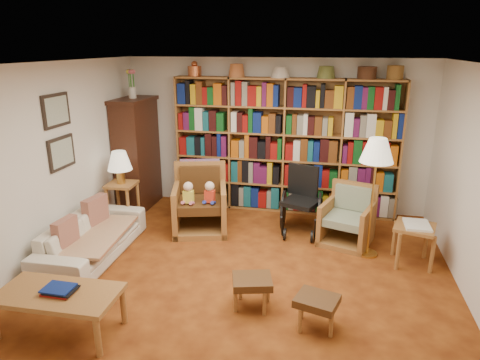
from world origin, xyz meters
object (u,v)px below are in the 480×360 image
(side_table_lamp, at_px, (122,194))
(footstool_a, at_px, (252,283))
(side_table_papers, at_px, (414,232))
(wheelchair, at_px, (301,202))
(coffee_table, at_px, (58,296))
(footstool_b, at_px, (317,303))
(armchair_leather, at_px, (202,202))
(floor_lamp, at_px, (377,155))
(armchair_sage, at_px, (346,220))
(sofa, at_px, (92,238))

(side_table_lamp, bearing_deg, footstool_a, -36.61)
(footstool_a, bearing_deg, side_table_papers, 37.02)
(wheelchair, xyz_separation_m, coffee_table, (-2.09, -2.92, -0.06))
(footstool_b, bearing_deg, footstool_a, 163.24)
(wheelchair, bearing_deg, armchair_leather, -171.72)
(side_table_lamp, xyz_separation_m, side_table_papers, (4.19, -0.39, -0.05))
(side_table_lamp, distance_m, floor_lamp, 3.77)
(armchair_sage, bearing_deg, side_table_lamp, -177.58)
(side_table_papers, relative_size, coffee_table, 0.49)
(side_table_papers, bearing_deg, footstool_a, -142.98)
(armchair_leather, xyz_separation_m, footstool_a, (1.14, -1.91, -0.12))
(footstool_b, relative_size, coffee_table, 0.40)
(side_table_lamp, xyz_separation_m, floor_lamp, (3.66, -0.25, 0.88))
(armchair_sage, bearing_deg, wheelchair, 161.85)
(side_table_papers, bearing_deg, coffee_table, -148.67)
(sofa, xyz_separation_m, floor_lamp, (3.56, 0.83, 1.10))
(sofa, relative_size, side_table_lamp, 2.75)
(coffee_table, bearing_deg, side_table_lamp, 103.74)
(sofa, relative_size, side_table_papers, 3.19)
(side_table_lamp, distance_m, coffee_table, 2.64)
(side_table_papers, bearing_deg, side_table_lamp, 174.68)
(armchair_leather, height_order, wheelchair, armchair_leather)
(sofa, distance_m, side_table_papers, 4.15)
(wheelchair, bearing_deg, armchair_sage, -18.15)
(armchair_sage, xyz_separation_m, side_table_papers, (0.81, -0.53, 0.13))
(sofa, xyz_separation_m, side_table_papers, (4.09, 0.69, 0.17))
(side_table_lamp, xyz_separation_m, footstool_b, (3.06, -1.97, -0.22))
(sofa, xyz_separation_m, side_table_lamp, (-0.10, 1.08, 0.22))
(footstool_a, bearing_deg, floor_lamp, 49.50)
(wheelchair, distance_m, coffee_table, 3.59)
(wheelchair, xyz_separation_m, floor_lamp, (0.94, -0.61, 0.92))
(armchair_leather, xyz_separation_m, wheelchair, (1.48, 0.22, 0.04))
(footstool_a, height_order, coffee_table, coffee_table)
(wheelchair, bearing_deg, coffee_table, -125.61)
(sofa, xyz_separation_m, wheelchair, (2.62, 1.44, 0.18))
(side_table_lamp, distance_m, footstool_a, 2.96)
(armchair_leather, xyz_separation_m, footstool_b, (1.82, -2.11, -0.13))
(sofa, relative_size, footstool_a, 3.81)
(wheelchair, bearing_deg, footstool_a, -99.26)
(armchair_leather, bearing_deg, armchair_sage, -0.02)
(side_table_lamp, relative_size, armchair_sage, 0.78)
(floor_lamp, xyz_separation_m, coffee_table, (-3.03, -2.31, -0.99))
(floor_lamp, relative_size, footstool_b, 3.35)
(coffee_table, bearing_deg, floor_lamp, 37.25)
(side_table_lamp, bearing_deg, wheelchair, 7.53)
(wheelchair, bearing_deg, side_table_papers, -26.95)
(armchair_leather, distance_m, footstool_b, 2.79)
(side_table_papers, xyz_separation_m, coffee_table, (-3.56, -2.17, -0.05))
(side_table_lamp, xyz_separation_m, wheelchair, (2.72, 0.36, -0.04))
(armchair_leather, distance_m, coffee_table, 2.77)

